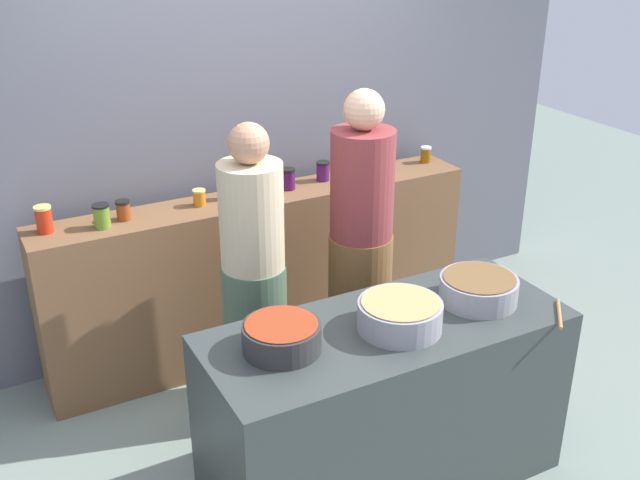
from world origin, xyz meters
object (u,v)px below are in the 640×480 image
Objects in this scene: preserve_jar_9 at (426,154)px; cook_with_tongs at (255,291)px; preserve_jar_8 at (386,163)px; preserve_jar_3 at (199,198)px; cooking_pot_right at (478,289)px; preserve_jar_7 at (323,171)px; cooking_pot_center at (400,315)px; preserve_jar_6 at (288,179)px; preserve_jar_0 at (44,219)px; preserve_jar_4 at (230,189)px; preserve_jar_5 at (252,188)px; preserve_jar_1 at (102,216)px; cooking_pot_left at (282,337)px; wooden_spoon at (559,314)px; preserve_jar_2 at (123,210)px; cook_in_cap at (360,261)px.

cook_with_tongs is (-1.54, -0.65, -0.33)m from preserve_jar_9.
preserve_jar_8 is 0.35m from preserve_jar_9.
cooking_pot_right is at bearing -58.72° from preserve_jar_3.
preserve_jar_7 is 1.00× the size of preserve_jar_8.
preserve_jar_3 reaches higher than cooking_pot_center.
preserve_jar_6 is at bearing 102.01° from cooking_pot_right.
preserve_jar_0 is at bearing 179.19° from preserve_jar_6.
cook_with_tongs is at bearing -101.72° from preserve_jar_4.
preserve_jar_0 is at bearing 139.76° from cooking_pot_right.
cooking_pot_right is (0.56, -1.41, -0.14)m from preserve_jar_5.
preserve_jar_5 is 1.28m from preserve_jar_9.
cooking_pot_right is (0.05, -1.47, -0.15)m from preserve_jar_7.
preserve_jar_5 is at bearing 66.85° from cook_with_tongs.
preserve_jar_1 is at bearing -15.66° from preserve_jar_0.
preserve_jar_3 reaches higher than cooking_pot_left.
cooking_pot_right is at bearing 130.48° from wooden_spoon.
preserve_jar_9 is at bearing 2.38° from preserve_jar_1.
preserve_jar_5 is 0.95× the size of preserve_jar_7.
preserve_jar_3 is 0.32m from preserve_jar_5.
preserve_jar_6 is at bearing 62.99° from cooking_pot_left.
cooking_pot_center is (0.97, -1.41, -0.15)m from preserve_jar_1.
cook_in_cap is at bearing -30.42° from preserve_jar_2.
preserve_jar_0 is at bearing 164.34° from preserve_jar_1.
preserve_jar_7 is 1.48m from cooking_pot_right.
preserve_jar_2 is 0.97× the size of preserve_jar_5.
preserve_jar_9 is 0.28× the size of cooking_pot_right.
preserve_jar_2 is 1.41m from cooking_pot_left.
preserve_jar_6 is (1.13, 0.06, -0.00)m from preserve_jar_1.
cook_in_cap reaches higher than preserve_jar_8.
cook_in_cap is (0.62, -0.05, 0.05)m from cook_with_tongs.
preserve_jar_5 is 0.94m from preserve_jar_8.
preserve_jar_5 is at bearing 71.55° from cooking_pot_left.
preserve_jar_1 reaches higher than preserve_jar_2.
preserve_jar_0 is 1.54× the size of preserve_jar_3.
preserve_jar_6 is at bearing -178.27° from preserve_jar_9.
preserve_jar_3 is 0.80× the size of preserve_jar_4.
cooking_pot_left is 0.55m from cooking_pot_center.
preserve_jar_4 and preserve_jar_8 have the same top height.
preserve_jar_1 is 0.91m from cook_with_tongs.
preserve_jar_9 is 0.28× the size of cooking_pot_center.
preserve_jar_8 reaches higher than preserve_jar_5.
cook_in_cap is (-0.92, -0.70, -0.28)m from preserve_jar_9.
cooking_pot_left is at bearing -71.95° from preserve_jar_1.
preserve_jar_6 is 1.23× the size of preserve_jar_9.
cook_in_cap reaches higher than cooking_pot_center.
preserve_jar_8 is 1.14× the size of preserve_jar_9.
preserve_jar_4 is (0.63, 0.02, 0.00)m from preserve_jar_2.
wooden_spoon is (0.92, -1.74, -0.20)m from preserve_jar_4.
preserve_jar_9 is 0.31× the size of cooking_pot_left.
preserve_jar_7 reaches higher than cooking_pot_center.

